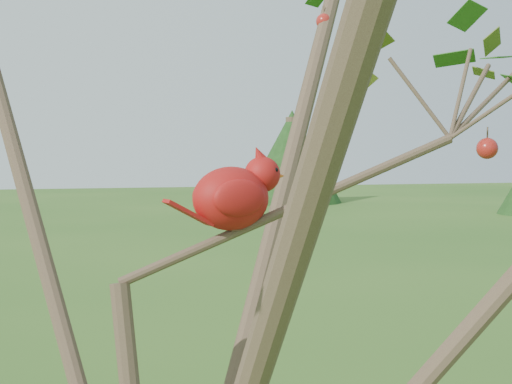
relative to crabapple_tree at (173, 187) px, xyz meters
The scene contains 3 objects.
crabapple_tree is the anchor object (origin of this frame).
cardinal 0.17m from the crabapple_tree, 41.35° to the left, with size 0.23×0.14×0.16m.
distant_trees 22.59m from the crabapple_tree, 91.34° to the left, with size 35.49×13.13×3.80m.
Camera 1 is at (-0.13, -1.13, 2.18)m, focal length 50.00 mm.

